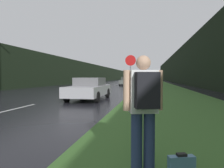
{
  "coord_description": "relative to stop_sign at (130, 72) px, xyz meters",
  "views": [
    {
      "loc": [
        5.99,
        -0.81,
        1.45
      ],
      "look_at": [
        3.17,
        14.27,
        0.9
      ],
      "focal_mm": 32.0,
      "sensor_mm": 36.0,
      "label": 1
    }
  ],
  "objects": [
    {
      "name": "stop_sign",
      "position": [
        0.0,
        0.0,
        0.0
      ],
      "size": [
        0.68,
        0.07,
        2.84
      ],
      "color": "slate",
      "rests_on": "ground_plane"
    },
    {
      "name": "car_passing_far",
      "position": [
        -2.6,
        20.82,
        -1.03
      ],
      "size": [
        2.05,
        4.28,
        1.43
      ],
      "rotation": [
        0.0,
        0.0,
        3.14
      ],
      "color": "#4C514C",
      "rests_on": "ground_plane"
    },
    {
      "name": "lane_stripe_b",
      "position": [
        -4.8,
        -4.69,
        -1.74
      ],
      "size": [
        0.12,
        3.0,
        0.01
      ],
      "primitive_type": "cube",
      "color": "silver",
      "rests_on": "ground_plane"
    },
    {
      "name": "suitcase",
      "position": [
        1.66,
        -9.75,
        -1.59
      ],
      "size": [
        0.41,
        0.23,
        0.33
      ],
      "rotation": [
        0.0,
        0.0,
        0.3
      ],
      "color": "teal",
      "rests_on": "ground_plane"
    },
    {
      "name": "lane_stripe_f",
      "position": [
        -4.8,
        23.31,
        -1.74
      ],
      "size": [
        0.12,
        3.0,
        0.01
      ],
      "primitive_type": "cube",
      "color": "silver",
      "rests_on": "ground_plane"
    },
    {
      "name": "grass_verge",
      "position": [
        2.6,
        28.04,
        -1.73
      ],
      "size": [
        6.0,
        240.0,
        0.02
      ],
      "primitive_type": "cube",
      "color": "#386028",
      "rests_on": "ground_plane"
    },
    {
      "name": "lane_stripe_d",
      "position": [
        -4.8,
        9.31,
        -1.74
      ],
      "size": [
        0.12,
        3.0,
        0.01
      ],
      "primitive_type": "cube",
      "color": "silver",
      "rests_on": "ground_plane"
    },
    {
      "name": "lane_stripe_e",
      "position": [
        -4.8,
        16.31,
        -1.74
      ],
      "size": [
        0.12,
        3.0,
        0.01
      ],
      "primitive_type": "cube",
      "color": "silver",
      "rests_on": "ground_plane"
    },
    {
      "name": "lane_stripe_c",
      "position": [
        -4.8,
        2.31,
        -1.74
      ],
      "size": [
        0.12,
        3.0,
        0.01
      ],
      "primitive_type": "cube",
      "color": "silver",
      "rests_on": "ground_plane"
    },
    {
      "name": "treeline_near_side",
      "position": [
        8.6,
        38.04,
        2.11
      ],
      "size": [
        2.0,
        140.0,
        7.7
      ],
      "primitive_type": "cube",
      "color": "black",
      "rests_on": "ground_plane"
    },
    {
      "name": "treeline_far_side",
      "position": [
        -15.21,
        38.04,
        0.77
      ],
      "size": [
        2.0,
        140.0,
        5.03
      ],
      "primitive_type": "cube",
      "color": "black",
      "rests_on": "ground_plane"
    },
    {
      "name": "car_passing_near",
      "position": [
        -2.6,
        -0.46,
        -1.03
      ],
      "size": [
        2.02,
        4.6,
        1.4
      ],
      "rotation": [
        0.0,
        0.0,
        3.14
      ],
      "color": "#9E9EA3",
      "rests_on": "ground_plane"
    },
    {
      "name": "hitchhiker_with_backpack",
      "position": [
        1.11,
        -9.73,
        -0.72
      ],
      "size": [
        0.6,
        0.51,
        1.78
      ],
      "rotation": [
        0.0,
        0.0,
        0.3
      ],
      "color": "navy",
      "rests_on": "ground_plane"
    }
  ]
}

